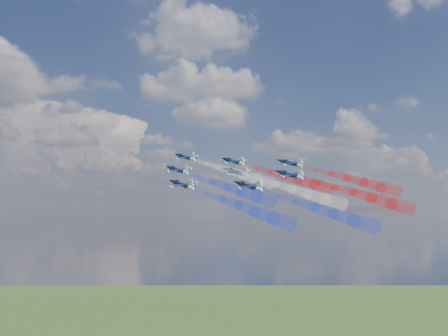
{
  "coord_description": "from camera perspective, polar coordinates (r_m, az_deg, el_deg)",
  "views": [
    {
      "loc": [
        -40.05,
        -136.87,
        145.86
      ],
      "look_at": [
        -10.17,
        15.75,
        158.34
      ],
      "focal_mm": 41.64,
      "sensor_mm": 36.0,
      "label": 1
    }
  ],
  "objects": [
    {
      "name": "jet_outer_left",
      "position": [
        137.96,
        -4.65,
        -1.82
      ],
      "size": [
        13.34,
        14.21,
        7.18
      ],
      "primitive_type": null,
      "rotation": [
        0.27,
        -0.17,
        0.54
      ],
      "color": "black"
    },
    {
      "name": "trail_inner_right",
      "position": [
        153.14,
        6.58,
        -0.84
      ],
      "size": [
        20.81,
        29.42,
        12.74
      ],
      "primitive_type": null,
      "rotation": [
        0.27,
        -0.17,
        0.54
      ],
      "color": "red"
    },
    {
      "name": "trail_rear_left",
      "position": [
        122.68,
        9.85,
        -4.25
      ],
      "size": [
        20.81,
        29.42,
        12.74
      ],
      "primitive_type": null,
      "rotation": [
        0.27,
        -0.17,
        0.54
      ],
      "color": "#1A35E1"
    },
    {
      "name": "jet_rear_left",
      "position": [
        135.75,
        2.7,
        -1.98
      ],
      "size": [
        13.34,
        14.21,
        7.18
      ],
      "primitive_type": null,
      "rotation": [
        0.27,
        -0.17,
        0.54
      ],
      "color": "black"
    },
    {
      "name": "trail_center_third",
      "position": [
        138.72,
        7.45,
        -2.29
      ],
      "size": [
        20.81,
        29.42,
        12.74
      ],
      "primitive_type": null,
      "rotation": [
        0.27,
        -0.17,
        0.54
      ],
      "color": "white"
    },
    {
      "name": "jet_lead",
      "position": [
        169.94,
        -4.28,
        1.2
      ],
      "size": [
        13.34,
        14.21,
        7.18
      ],
      "primitive_type": null,
      "rotation": [
        0.27,
        -0.17,
        0.54
      ],
      "color": "black"
    },
    {
      "name": "trail_outer_right",
      "position": [
        154.35,
        13.36,
        -1.06
      ],
      "size": [
        20.81,
        29.42,
        12.74
      ],
      "primitive_type": null,
      "rotation": [
        0.27,
        -0.17,
        0.54
      ],
      "color": "red"
    },
    {
      "name": "trail_inner_left",
      "position": [
        138.94,
        0.31,
        -2.06
      ],
      "size": [
        20.81,
        29.42,
        12.74
      ],
      "primitive_type": null,
      "rotation": [
        0.27,
        -0.17,
        0.54
      ],
      "color": "#1A35E1"
    },
    {
      "name": "jet_inner_right",
      "position": [
        167.12,
        1.04,
        0.74
      ],
      "size": [
        13.34,
        14.21,
        7.18
      ],
      "primitive_type": null,
      "rotation": [
        0.27,
        -0.17,
        0.54
      ],
      "color": "black"
    },
    {
      "name": "trail_outer_left",
      "position": [
        122.82,
        1.57,
        -4.1
      ],
      "size": [
        20.81,
        29.42,
        12.74
      ],
      "primitive_type": null,
      "rotation": [
        0.27,
        -0.17,
        0.54
      ],
      "color": "#1A35E1"
    },
    {
      "name": "jet_inner_left",
      "position": [
        154.44,
        -5.12,
        -0.22
      ],
      "size": [
        13.34,
        14.21,
        7.18
      ],
      "primitive_type": null,
      "rotation": [
        0.27,
        -0.17,
        0.54
      ],
      "color": "black"
    },
    {
      "name": "trail_lead",
      "position": [
        154.47,
        0.68,
        -0.31
      ],
      "size": [
        20.81,
        29.42,
        12.74
      ],
      "primitive_type": null,
      "rotation": [
        0.27,
        -0.17,
        0.54
      ],
      "color": "white"
    },
    {
      "name": "jet_center_third",
      "position": [
        152.46,
        1.29,
        -0.43
      ],
      "size": [
        13.34,
        14.21,
        7.18
      ],
      "primitive_type": null,
      "rotation": [
        0.27,
        -0.17,
        0.54
      ],
      "color": "black"
    },
    {
      "name": "jet_rear_right",
      "position": [
        150.41,
        7.23,
        -0.73
      ],
      "size": [
        13.34,
        14.21,
        7.18
      ],
      "primitive_type": null,
      "rotation": [
        0.27,
        -0.17,
        0.54
      ],
      "color": "black"
    },
    {
      "name": "trail_rear_right",
      "position": [
        138.48,
        14.0,
        -2.61
      ],
      "size": [
        20.81,
        29.42,
        12.74
      ],
      "primitive_type": null,
      "rotation": [
        0.27,
        -0.17,
        0.54
      ],
      "color": "red"
    },
    {
      "name": "jet_outer_right",
      "position": [
        166.48,
        7.3,
        0.54
      ],
      "size": [
        13.34,
        14.21,
        7.18
      ],
      "primitive_type": null,
      "rotation": [
        0.27,
        -0.17,
        0.54
      ],
      "color": "black"
    }
  ]
}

